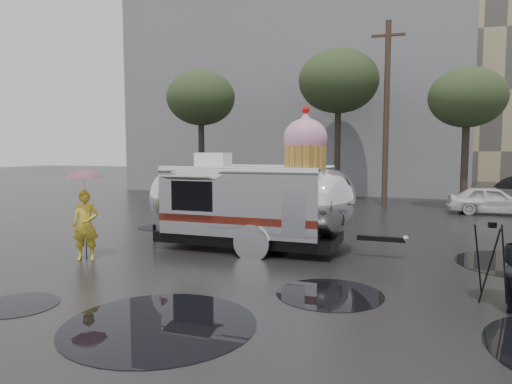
% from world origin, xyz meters
% --- Properties ---
extents(ground, '(120.00, 120.00, 0.00)m').
position_xyz_m(ground, '(0.00, 0.00, 0.00)').
color(ground, black).
rests_on(ground, ground).
extents(puddles, '(13.29, 10.16, 0.01)m').
position_xyz_m(puddles, '(3.04, -1.06, 0.01)').
color(puddles, black).
rests_on(puddles, ground).
extents(grey_building, '(22.00, 12.00, 13.00)m').
position_xyz_m(grey_building, '(-4.00, 24.00, 6.50)').
color(grey_building, slate).
rests_on(grey_building, ground).
extents(utility_pole, '(1.60, 0.28, 9.00)m').
position_xyz_m(utility_pole, '(2.50, 14.00, 4.62)').
color(utility_pole, '#473323').
rests_on(utility_pole, ground).
extents(tree_left, '(3.64, 3.64, 6.95)m').
position_xyz_m(tree_left, '(-7.00, 13.00, 5.48)').
color(tree_left, '#382D26').
rests_on(tree_left, ground).
extents(tree_mid, '(4.20, 4.20, 8.03)m').
position_xyz_m(tree_mid, '(0.00, 15.00, 6.34)').
color(tree_mid, '#382D26').
rests_on(tree_mid, ground).
extents(tree_right, '(3.36, 3.36, 6.42)m').
position_xyz_m(tree_right, '(6.00, 13.00, 5.06)').
color(tree_right, '#382D26').
rests_on(tree_right, ground).
extents(barricade_row, '(4.30, 0.80, 1.00)m').
position_xyz_m(barricade_row, '(-5.55, 9.96, 0.52)').
color(barricade_row, '#473323').
rests_on(barricade_row, ground).
extents(airstream_trailer, '(7.35, 2.85, 3.95)m').
position_xyz_m(airstream_trailer, '(-0.64, 2.35, 1.39)').
color(airstream_trailer, silver).
rests_on(airstream_trailer, ground).
extents(person_left, '(0.74, 0.63, 1.75)m').
position_xyz_m(person_left, '(-4.18, -0.16, 0.87)').
color(person_left, gold).
rests_on(person_left, ground).
extents(umbrella_pink, '(1.10, 1.10, 2.30)m').
position_xyz_m(umbrella_pink, '(-4.18, -0.16, 1.92)').
color(umbrella_pink, '#CD8199').
rests_on(umbrella_pink, ground).
extents(tripod, '(0.58, 0.58, 1.44)m').
position_xyz_m(tripod, '(4.85, -0.56, 0.84)').
color(tripod, black).
rests_on(tripod, ground).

